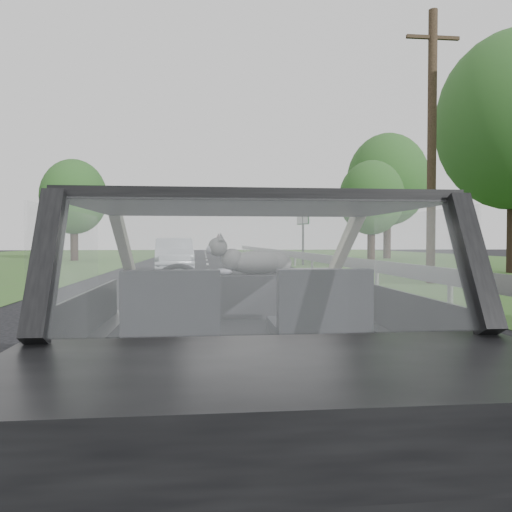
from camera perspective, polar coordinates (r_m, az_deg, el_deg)
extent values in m
plane|color=#232326|center=(3.22, -1.49, -20.88)|extent=(140.00, 140.00, 0.00)
cube|color=black|center=(3.02, -1.50, -8.07)|extent=(1.80, 4.00, 1.45)
cube|color=black|center=(3.62, -2.29, -4.45)|extent=(1.58, 0.45, 0.30)
cube|color=black|center=(2.70, -9.53, -5.91)|extent=(0.50, 0.72, 0.42)
cube|color=black|center=(2.77, 7.29, -5.71)|extent=(0.50, 0.72, 0.42)
torus|color=black|center=(3.31, -8.88, -3.81)|extent=(0.36, 0.36, 0.04)
ellipsoid|color=gray|center=(3.60, 0.22, -0.55)|extent=(0.68, 0.32, 0.29)
cube|color=gray|center=(13.75, 13.20, -1.10)|extent=(0.05, 90.00, 0.32)
imported|color=#B7BEC7|center=(20.38, -9.35, 0.11)|extent=(1.95, 4.28, 1.37)
cube|color=#195521|center=(26.00, 5.39, 2.01)|extent=(0.50, 1.08, 2.78)
cylinder|color=brown|center=(15.70, 19.45, 11.60)|extent=(0.27, 0.27, 7.93)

